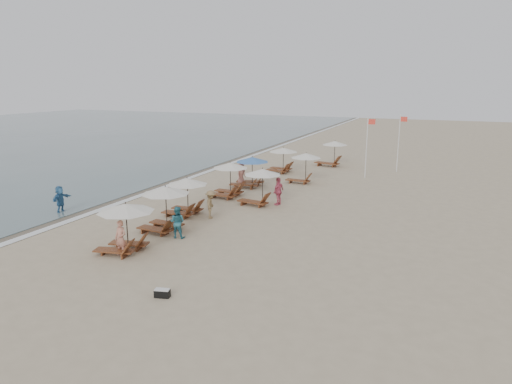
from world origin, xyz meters
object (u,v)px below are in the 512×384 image
at_px(beachgoer_near, 121,238).
at_px(beachgoer_far_b, 241,174).
at_px(beachgoer_mid_a, 177,222).
at_px(waterline_walker, 60,199).
at_px(lounger_station_5, 281,159).
at_px(inland_station_2, 331,152).
at_px(inland_station_1, 303,164).
at_px(beachgoer_mid_b, 211,204).
at_px(lounger_station_2, 185,195).
at_px(beachgoer_far_a, 279,191).
at_px(inland_station_0, 259,183).
at_px(lounger_station_3, 227,179).
at_px(flag_pole_near, 367,144).
at_px(duffel_bag, 162,293).
at_px(lounger_station_1, 163,207).
at_px(lounger_station_4, 249,172).
at_px(lounger_station_0, 124,224).

bearing_deg(beachgoer_near, beachgoer_far_b, 97.72).
distance_m(beachgoer_mid_a, waterline_walker, 8.60).
bearing_deg(lounger_station_5, inland_station_2, 55.76).
xyz_separation_m(inland_station_1, beachgoer_mid_a, (-1.80, -14.06, -0.68)).
relative_size(inland_station_1, beachgoer_mid_b, 1.64).
relative_size(beachgoer_near, beachgoer_mid_b, 1.00).
distance_m(lounger_station_2, beachgoer_mid_a, 3.85).
distance_m(lounger_station_5, beachgoer_far_a, 10.38).
bearing_deg(lounger_station_5, inland_station_0, -77.08).
relative_size(lounger_station_3, inland_station_0, 0.97).
bearing_deg(inland_station_1, beachgoer_far_b, -148.95).
height_order(inland_station_0, flag_pole_near, flag_pole_near).
distance_m(beachgoer_mid_a, duffel_bag, 6.33).
height_order(lounger_station_3, beachgoer_mid_b, lounger_station_3).
bearing_deg(lounger_station_1, lounger_station_4, 90.98).
relative_size(beachgoer_mid_b, flag_pole_near, 0.33).
bearing_deg(beachgoer_near, lounger_station_5, 93.71).
bearing_deg(beachgoer_near, duffel_bag, -30.89).
bearing_deg(beachgoer_far_b, beachgoer_near, -166.05).
bearing_deg(waterline_walker, lounger_station_1, -101.36).
bearing_deg(beachgoer_mid_b, lounger_station_3, -6.14).
distance_m(lounger_station_1, inland_station_0, 6.87).
distance_m(lounger_station_0, lounger_station_4, 14.01).
bearing_deg(beachgoer_near, lounger_station_4, 94.78).
xyz_separation_m(inland_station_1, beachgoer_far_b, (-3.91, -2.35, -0.63)).
height_order(beachgoer_far_a, flag_pole_near, flag_pole_near).
bearing_deg(lounger_station_5, beachgoer_far_b, -99.82).
relative_size(lounger_station_0, inland_station_0, 0.96).
distance_m(lounger_station_1, lounger_station_5, 16.81).
bearing_deg(inland_station_1, lounger_station_0, -99.62).
bearing_deg(lounger_station_0, lounger_station_5, 90.30).
xyz_separation_m(lounger_station_0, lounger_station_1, (-0.14, 3.14, -0.04)).
bearing_deg(lounger_station_3, beachgoer_near, -87.63).
bearing_deg(waterline_walker, beachgoer_mid_a, -104.42).
bearing_deg(lounger_station_2, beachgoer_mid_a, -63.59).
height_order(beachgoer_mid_a, beachgoer_far_a, beachgoer_far_a).
bearing_deg(lounger_station_2, lounger_station_4, 87.44).
bearing_deg(lounger_station_3, inland_station_0, -23.12).
relative_size(beachgoer_far_a, waterline_walker, 1.10).
relative_size(lounger_station_3, lounger_station_4, 0.95).
height_order(lounger_station_2, waterline_walker, lounger_station_2).
distance_m(lounger_station_0, flag_pole_near, 21.53).
bearing_deg(beachgoer_far_a, lounger_station_1, -14.77).
distance_m(lounger_station_1, lounger_station_4, 10.87).
height_order(beachgoer_far_b, flag_pole_near, flag_pole_near).
distance_m(inland_station_0, duffel_bag, 12.72).
distance_m(lounger_station_0, lounger_station_5, 19.95).
height_order(lounger_station_0, lounger_station_4, lounger_station_0).
height_order(inland_station_2, flag_pole_near, flag_pole_near).
bearing_deg(beachgoer_mid_a, lounger_station_1, -33.67).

